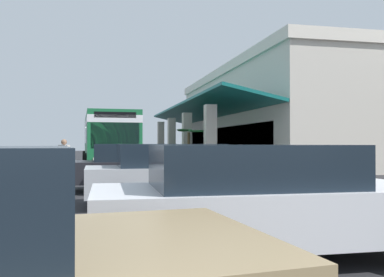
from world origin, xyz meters
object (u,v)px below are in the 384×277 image
parked_sedan_charcoal (140,167)px  pedestrian (64,158)px  parked_sedan_white (262,201)px  transit_bus (108,137)px  potted_palm (189,158)px  parked_sedan_silver (176,174)px

parked_sedan_charcoal → pedestrian: size_ratio=2.74×
parked_sedan_white → pedestrian: 12.32m
parked_sedan_charcoal → transit_bus: bearing=-176.5°
parked_sedan_charcoal → parked_sedan_white: (8.27, 0.76, 0.00)m
potted_palm → parked_sedan_charcoal: bearing=-19.5°
transit_bus → pedestrian: (8.59, -1.84, -0.93)m
transit_bus → parked_sedan_silver: 15.54m
transit_bus → parked_sedan_white: 20.53m
parked_sedan_silver → potted_palm: 14.77m
transit_bus → pedestrian: bearing=-12.1°
parked_sedan_white → parked_sedan_silver: size_ratio=1.00×
parked_sedan_silver → potted_palm: size_ratio=1.87×
transit_bus → parked_sedan_charcoal: transit_bus is taller
parked_sedan_charcoal → parked_sedan_white: same height
potted_palm → parked_sedan_silver: bearing=-13.3°
transit_bus → parked_sedan_silver: size_ratio=2.56×
parked_sedan_charcoal → parked_sedan_white: 8.31m
pedestrian → potted_palm: potted_palm is taller
transit_bus → potted_palm: bearing=77.1°
transit_bus → parked_sedan_white: size_ratio=2.55×
transit_bus → parked_sedan_charcoal: size_ratio=2.50×
parked_sedan_charcoal → pedestrian: bearing=-144.1°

